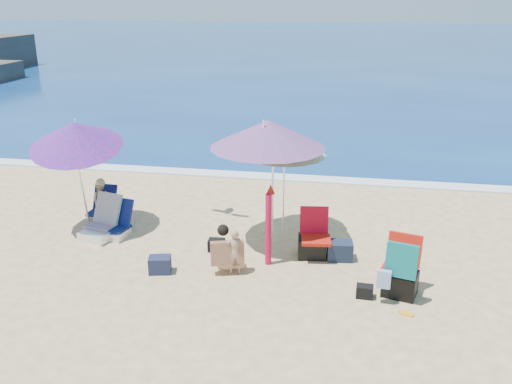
% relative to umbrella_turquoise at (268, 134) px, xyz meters
% --- Properties ---
extents(ground, '(120.00, 120.00, 0.00)m').
position_rel_umbrella_turquoise_xyz_m(ground, '(0.16, -1.38, -2.02)').
color(ground, '#D8BC84').
rests_on(ground, ground).
extents(sea, '(120.00, 80.00, 0.12)m').
position_rel_umbrella_turquoise_xyz_m(sea, '(0.16, 43.62, -2.07)').
color(sea, navy).
rests_on(sea, ground).
extents(foam, '(120.00, 0.50, 0.04)m').
position_rel_umbrella_turquoise_xyz_m(foam, '(0.16, 3.72, -2.00)').
color(foam, white).
rests_on(foam, ground).
extents(umbrella_turquoise, '(2.57, 2.57, 2.30)m').
position_rel_umbrella_turquoise_xyz_m(umbrella_turquoise, '(0.00, 0.00, 0.00)').
color(umbrella_turquoise, white).
rests_on(umbrella_turquoise, ground).
extents(umbrella_striped, '(1.72, 1.72, 1.99)m').
position_rel_umbrella_turquoise_xyz_m(umbrella_striped, '(0.24, 0.50, -0.29)').
color(umbrella_striped, white).
rests_on(umbrella_striped, ground).
extents(umbrella_blue, '(2.05, 2.10, 2.30)m').
position_rel_umbrella_turquoise_xyz_m(umbrella_blue, '(-3.51, -0.11, -0.14)').
color(umbrella_blue, white).
rests_on(umbrella_blue, ground).
extents(furled_umbrella, '(0.17, 0.26, 1.37)m').
position_rel_umbrella_turquoise_xyz_m(furled_umbrella, '(0.15, -0.83, -1.27)').
color(furled_umbrella, '#B90D36').
rests_on(furled_umbrella, ground).
extents(chair_navy, '(0.58, 0.69, 0.66)m').
position_rel_umbrella_turquoise_xyz_m(chair_navy, '(-2.82, -0.22, -1.85)').
color(chair_navy, '#0C1847').
rests_on(chair_navy, ground).
extents(chair_rainbow, '(0.69, 0.89, 0.76)m').
position_rel_umbrella_turquoise_xyz_m(chair_rainbow, '(-3.08, -0.29, -1.82)').
color(chair_rainbow, '#DC704D').
rests_on(chair_rainbow, ground).
extents(camp_chair_left, '(0.60, 0.61, 0.85)m').
position_rel_umbrella_turquoise_xyz_m(camp_chair_left, '(0.86, -0.42, -1.77)').
color(camp_chair_left, '#A4180B').
rests_on(camp_chair_left, ground).
extents(camp_chair_right, '(0.67, 0.76, 0.93)m').
position_rel_umbrella_turquoise_xyz_m(camp_chair_right, '(2.24, -1.49, -1.69)').
color(camp_chair_right, '#B10C1E').
rests_on(camp_chair_right, ground).
extents(person_center, '(0.58, 0.51, 0.79)m').
position_rel_umbrella_turquoise_xyz_m(person_center, '(-0.39, -1.26, -1.64)').
color(person_center, tan).
rests_on(person_center, ground).
extents(person_left, '(0.47, 0.59, 0.85)m').
position_rel_umbrella_turquoise_xyz_m(person_left, '(-3.43, 0.53, -1.64)').
color(person_left, tan).
rests_on(person_left, ground).
extents(bag_navy_a, '(0.40, 0.33, 0.27)m').
position_rel_umbrella_turquoise_xyz_m(bag_navy_a, '(-1.53, -1.45, -1.89)').
color(bag_navy_a, '#1B203C').
rests_on(bag_navy_a, ground).
extents(bag_black_a, '(0.30, 0.22, 0.21)m').
position_rel_umbrella_turquoise_xyz_m(bag_black_a, '(-0.82, -0.50, -1.92)').
color(bag_black_a, black).
rests_on(bag_black_a, ground).
extents(bag_navy_b, '(0.46, 0.36, 0.32)m').
position_rel_umbrella_turquoise_xyz_m(bag_navy_b, '(1.33, -0.46, -1.87)').
color(bag_navy_b, '#172133').
rests_on(bag_navy_b, ground).
extents(bag_black_b, '(0.26, 0.19, 0.19)m').
position_rel_umbrella_turquoise_xyz_m(bag_black_b, '(1.74, -1.66, -1.93)').
color(bag_black_b, black).
rests_on(bag_black_b, ground).
extents(orange_item, '(0.22, 0.16, 0.03)m').
position_rel_umbrella_turquoise_xyz_m(orange_item, '(2.32, -2.04, -2.01)').
color(orange_item, orange).
rests_on(orange_item, ground).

